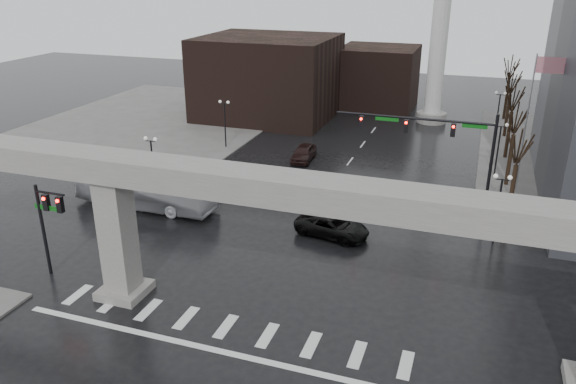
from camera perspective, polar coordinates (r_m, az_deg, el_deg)
name	(u,v)px	position (r m, az deg, el deg)	size (l,w,h in m)	color
ground	(234,316)	(31.92, -5.55, -12.45)	(160.00, 160.00, 0.00)	black
sidewalk_nw	(162,119)	(72.74, -12.64, 7.23)	(28.00, 36.00, 0.15)	slate
elevated_guideway	(252,205)	(28.13, -3.71, -1.35)	(48.00, 2.60, 8.70)	#989490
building_far_left	(268,77)	(71.68, -2.03, 11.56)	(16.00, 14.00, 10.00)	black
building_far_mid	(378,77)	(78.19, 9.10, 11.44)	(10.00, 10.00, 8.00)	black
smokestack	(442,9)	(70.11, 15.36, 17.49)	(3.60, 3.60, 30.00)	silver
signal_mast_arm	(441,138)	(44.32, 15.29, 5.28)	(12.12, 0.43, 8.00)	black
signal_left_pole	(48,216)	(36.64, -23.20, -2.23)	(2.30, 0.30, 6.00)	black
flagpole_assembly	(532,113)	(47.09, 23.52, 7.34)	(2.06, 0.12, 12.00)	silver
lamp_right_0	(500,197)	(40.50, 20.71, -0.51)	(1.22, 0.32, 5.11)	black
lamp_right_1	(499,141)	(53.79, 20.66, 4.91)	(1.22, 0.32, 5.11)	black
lamp_right_2	(499,106)	(67.37, 20.63, 8.17)	(1.22, 0.32, 5.11)	black
lamp_left_0	(152,156)	(47.51, -13.65, 3.57)	(1.22, 0.32, 5.11)	black
lamp_left_1	(225,116)	(59.25, -6.46, 7.69)	(1.22, 0.32, 5.11)	black
lamp_left_2	(272,90)	(71.80, -1.64, 10.34)	(1.22, 0.32, 5.11)	black
tree_right_0	(513,188)	(44.56, 21.89, 0.39)	(1.09, 1.58, 7.50)	black
tree_right_1	(511,155)	(52.11, 21.70, 3.52)	(1.09, 1.61, 7.67)	black
tree_right_2	(509,130)	(59.78, 21.56, 5.85)	(1.10, 1.63, 7.85)	black
tree_right_3	(508,111)	(67.53, 21.45, 7.65)	(1.11, 1.66, 8.02)	black
tree_right_4	(507,96)	(75.33, 21.36, 9.08)	(1.12, 1.69, 8.19)	black
pickup_truck	(332,226)	(40.19, 4.51, -3.50)	(2.46, 5.33, 1.48)	black
city_bus	(145,187)	(46.00, -14.35, 0.48)	(2.78, 11.89, 3.31)	#B6B6BB
far_car	(304,153)	(55.65, 1.60, 3.99)	(1.85, 4.59, 1.56)	black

